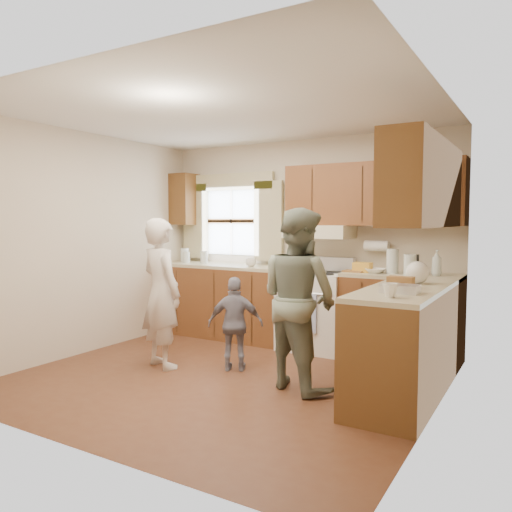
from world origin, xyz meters
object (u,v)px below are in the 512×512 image
Objects in this scene: stove at (316,310)px; woman_left at (161,293)px; child at (235,324)px; woman_right at (299,299)px.

woman_left is (-1.07, -1.46, 0.30)m from stove.
woman_left is at bearing -6.30° from child.
woman_left reaches higher than stove.
woman_left is at bearing 26.79° from woman_right.
woman_right reaches higher than woman_left.
stove is 0.66× the size of woman_right.
woman_right reaches higher than child.
stove is at bearing -50.96° from woman_right.
woman_left is 1.62× the size of child.
stove is 1.24m from child.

